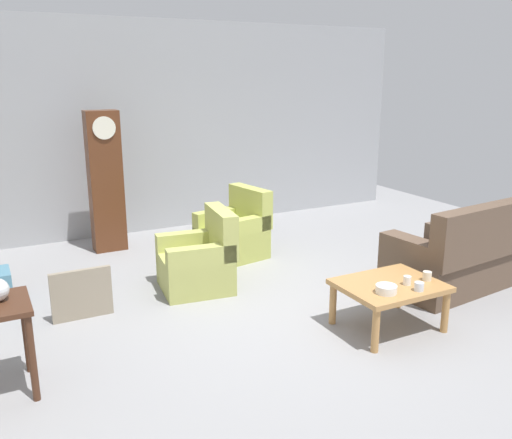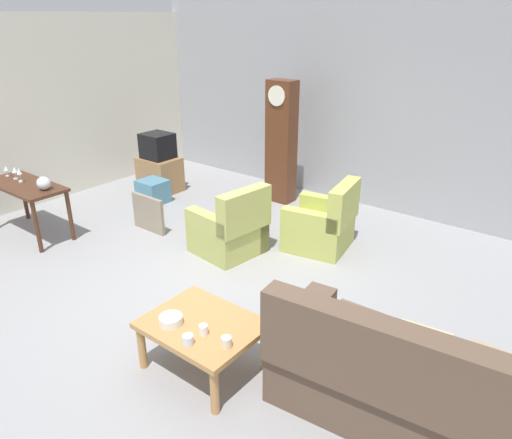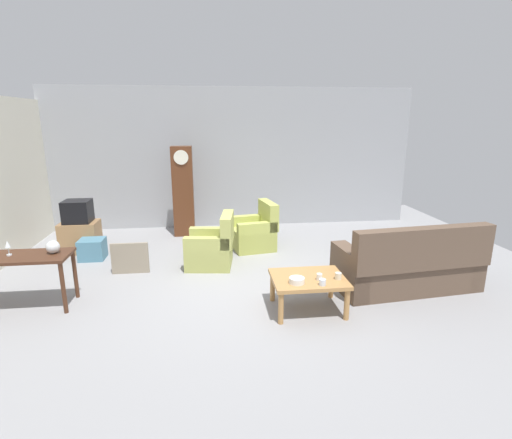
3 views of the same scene
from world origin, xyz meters
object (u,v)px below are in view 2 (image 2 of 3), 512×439
cup_blue_rimmed (188,340)px  cup_cream_tall (226,342)px  wine_glass_short (19,173)px  console_table_dark (26,191)px  wine_glass_tall (6,169)px  coffee_table_wood (203,329)px  tv_crt (158,146)px  wine_glass_mid (15,171)px  armchair_olive_near (230,231)px  cup_white_porcelain (203,330)px  grandfather_clock (281,143)px  armchair_olive_far (322,226)px  tv_stand_cabinet (160,174)px  storage_box_blue (153,191)px  glass_dome_cloche (44,183)px  bowl_white_stacked (171,320)px  couch_floral (412,389)px  framed_picture_leaning (148,214)px

cup_blue_rimmed → cup_cream_tall: bearing=32.0°
wine_glass_short → console_table_dark: bearing=-5.9°
console_table_dark → wine_glass_tall: wine_glass_tall is taller
coffee_table_wood → tv_crt: size_ratio=2.00×
console_table_dark → wine_glass_mid: bearing=173.2°
armchair_olive_near → wine_glass_tall: (-3.04, -1.26, 0.54)m
cup_white_porcelain → wine_glass_short: 4.09m
wine_glass_tall → wine_glass_mid: bearing=4.0°
grandfather_clock → armchair_olive_far: bearing=-37.1°
armchair_olive_near → coffee_table_wood: armchair_olive_near is taller
tv_stand_cabinet → wine_glass_tall: (-0.54, -2.29, 0.55)m
armchair_olive_near → tv_stand_cabinet: armchair_olive_near is taller
tv_stand_cabinet → storage_box_blue: size_ratio=1.55×
glass_dome_cloche → bowl_white_stacked: bearing=-13.1°
couch_floral → armchair_olive_near: size_ratio=2.37×
cup_blue_rimmed → bowl_white_stacked: 0.32m
armchair_olive_near → wine_glass_short: 2.99m
armchair_olive_far → cup_blue_rimmed: armchair_olive_far is taller
armchair_olive_far → coffee_table_wood: armchair_olive_far is taller
console_table_dark → tv_crt: (0.04, 2.31, 0.16)m
glass_dome_cloche → cup_cream_tall: size_ratio=1.99×
coffee_table_wood → bowl_white_stacked: (-0.20, -0.17, 0.10)m
armchair_olive_near → console_table_dark: bearing=-153.4°
wine_glass_tall → wine_glass_mid: size_ratio=0.90×
glass_dome_cloche → wine_glass_tall: bearing=-178.3°
wine_glass_tall → wine_glass_short: bearing=-1.1°
cup_cream_tall → wine_glass_tall: bearing=172.1°
console_table_dark → tv_stand_cabinet: bearing=88.9°
coffee_table_wood → grandfather_clock: size_ratio=0.50×
cup_blue_rimmed → wine_glass_mid: 4.28m
tv_crt → bowl_white_stacked: tv_crt is taller
armchair_olive_near → cup_blue_rimmed: (1.36, -2.07, 0.20)m
armchair_olive_far → grandfather_clock: grandfather_clock is taller
armchair_olive_near → storage_box_blue: bearing=165.0°
wine_glass_mid → storage_box_blue: bearing=70.2°
coffee_table_wood → console_table_dark: bearing=172.2°
armchair_olive_far → console_table_dark: (-3.40, -2.12, 0.33)m
wine_glass_tall → framed_picture_leaning: bearing=32.0°
armchair_olive_far → wine_glass_short: 4.13m
glass_dome_cloche → wine_glass_short: size_ratio=0.87×
cup_white_porcelain → wine_glass_tall: bearing=171.7°
armchair_olive_near → wine_glass_mid: (-2.83, -1.24, 0.55)m
couch_floral → coffee_table_wood: 1.71m
coffee_table_wood → cup_cream_tall: (0.37, -0.11, 0.11)m
couch_floral → bowl_white_stacked: bearing=-161.2°
console_table_dark → bowl_white_stacked: (3.60, -0.69, -0.13)m
couch_floral → cup_cream_tall: bearing=-156.1°
armchair_olive_far → bowl_white_stacked: bearing=-85.9°
armchair_olive_far → console_table_dark: 4.02m
couch_floral → cup_white_porcelain: 1.64m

